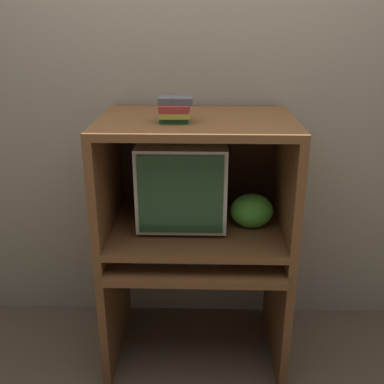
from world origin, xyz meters
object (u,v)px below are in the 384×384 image
Objects in this scene: keyboard at (179,255)px; book_stack at (175,110)px; crt_monitor at (183,179)px; mouse at (236,257)px; snack_bag at (252,211)px.

keyboard is 0.71m from book_stack.
mouse is at bearing -39.10° from crt_monitor.
keyboard is 2.80× the size of book_stack.
book_stack reaches higher than snack_bag.
crt_monitor is at bearing 86.22° from keyboard.
crt_monitor is 1.11× the size of keyboard.
keyboard is 0.43m from snack_bag.
snack_bag reaches higher than keyboard.
keyboard is at bearing -160.10° from snack_bag.
book_stack is (-0.37, -0.09, 0.52)m from snack_bag.
mouse is at bearing -119.74° from snack_bag.
crt_monitor is at bearing 81.36° from book_stack.
book_stack reaches higher than mouse.
book_stack is at bearing -98.64° from crt_monitor.
keyboard is at bearing 178.20° from mouse.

